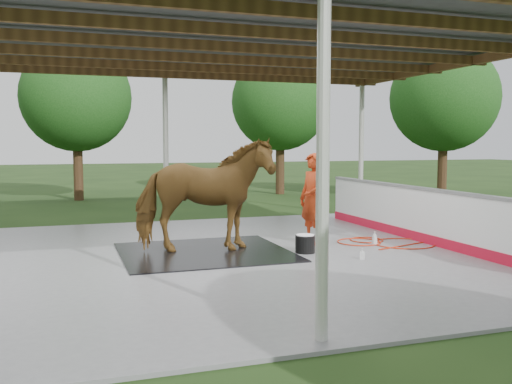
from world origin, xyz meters
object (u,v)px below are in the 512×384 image
object	(u,v)px
dasher_board	(425,217)
handler	(313,199)
horse	(204,195)
wash_bucket	(305,243)

from	to	relation	value
dasher_board	handler	bearing A→B (deg)	166.08
dasher_board	handler	size ratio (longest dim) A/B	4.28
handler	dasher_board	bearing A→B (deg)	59.09
handler	horse	bearing A→B (deg)	-102.11
handler	wash_bucket	size ratio (longest dim) A/B	4.97
horse	wash_bucket	world-z (taller)	horse
dasher_board	wash_bucket	xyz separation A→B (m)	(-2.83, -0.24, -0.36)
dasher_board	handler	xyz separation A→B (m)	(-2.31, 0.57, 0.39)
dasher_board	horse	distance (m)	4.68
dasher_board	wash_bucket	bearing A→B (deg)	-175.09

